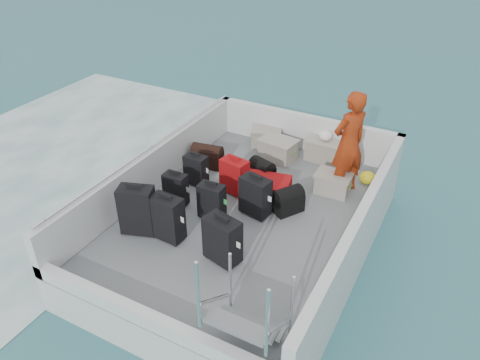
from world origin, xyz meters
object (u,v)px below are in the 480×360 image
at_px(suitcase_3, 167,219).
at_px(suitcase_8, 265,187).
at_px(crate_0, 266,138).
at_px(crate_2, 324,150).
at_px(suitcase_1, 176,190).
at_px(crate_3, 333,184).
at_px(passenger, 349,143).
at_px(suitcase_7, 255,197).
at_px(suitcase_5, 234,177).
at_px(crate_1, 278,150).
at_px(suitcase_6, 222,241).
at_px(suitcase_2, 196,170).
at_px(suitcase_0, 138,211).
at_px(suitcase_4, 212,202).

relative_size(suitcase_3, suitcase_8, 0.88).
relative_size(crate_0, crate_2, 0.87).
relative_size(suitcase_1, crate_0, 1.02).
relative_size(crate_3, passenger, 0.31).
bearing_deg(suitcase_7, suitcase_5, 157.87).
bearing_deg(crate_1, suitcase_8, -75.42).
relative_size(crate_0, passenger, 0.31).
xyz_separation_m(suitcase_5, passenger, (1.56, 0.92, 0.57)).
bearing_deg(suitcase_3, crate_1, 83.97).
distance_m(suitcase_1, suitcase_6, 1.52).
bearing_deg(suitcase_2, suitcase_7, -11.06).
height_order(suitcase_1, crate_1, suitcase_1).
distance_m(crate_0, crate_2, 1.18).
distance_m(suitcase_2, crate_1, 1.67).
bearing_deg(crate_2, crate_3, -63.00).
relative_size(suitcase_1, crate_3, 1.02).
relative_size(suitcase_0, crate_2, 1.22).
relative_size(suitcase_0, suitcase_6, 1.13).
bearing_deg(suitcase_7, passenger, 64.37).
relative_size(suitcase_5, passenger, 0.35).
height_order(suitcase_6, suitcase_7, suitcase_6).
xyz_separation_m(suitcase_4, suitcase_5, (-0.03, 0.77, 0.01)).
bearing_deg(suitcase_0, suitcase_1, 65.60).
bearing_deg(suitcase_5, crate_3, 38.03).
bearing_deg(suitcase_7, suitcase_4, -132.39).
distance_m(suitcase_2, crate_0, 1.88).
bearing_deg(crate_3, crate_2, 117.00).
xyz_separation_m(suitcase_3, crate_0, (0.02, 3.22, -0.18)).
bearing_deg(suitcase_2, crate_1, 61.05).
height_order(suitcase_3, crate_0, suitcase_3).
bearing_deg(suitcase_6, suitcase_0, -164.73).
bearing_deg(suitcase_8, suitcase_5, 95.58).
distance_m(suitcase_6, suitcase_7, 1.15).
xyz_separation_m(suitcase_2, crate_0, (0.44, 1.82, -0.11)).
bearing_deg(suitcase_0, crate_1, 53.71).
relative_size(suitcase_0, crate_0, 1.41).
height_order(suitcase_3, passenger, passenger).
relative_size(suitcase_6, suitcase_8, 0.86).
xyz_separation_m(suitcase_1, suitcase_3, (0.38, -0.75, 0.07)).
xyz_separation_m(suitcase_6, suitcase_8, (-0.16, 1.68, -0.18)).
distance_m(suitcase_3, crate_1, 2.87).
bearing_deg(suitcase_4, suitcase_5, 90.86).
xyz_separation_m(suitcase_2, crate_3, (2.12, 0.84, -0.11)).
height_order(suitcase_3, suitcase_8, suitcase_3).
bearing_deg(crate_0, suitcase_2, -103.60).
bearing_deg(suitcase_4, crate_2, 68.83).
distance_m(suitcase_1, suitcase_4, 0.68).
distance_m(crate_0, crate_1, 0.57).
distance_m(suitcase_4, crate_2, 2.66).
relative_size(suitcase_5, suitcase_6, 0.90).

